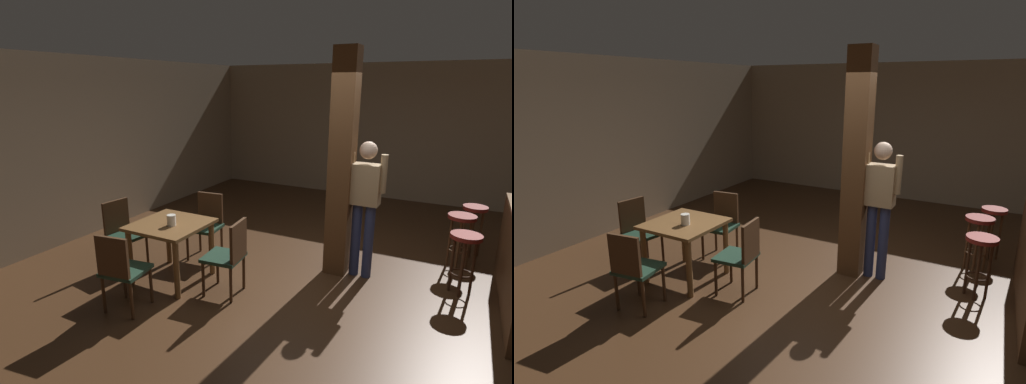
{
  "view_description": "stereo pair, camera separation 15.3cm",
  "coord_description": "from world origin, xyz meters",
  "views": [
    {
      "loc": [
        1.32,
        -4.17,
        2.37
      ],
      "look_at": [
        -0.89,
        0.02,
        1.09
      ],
      "focal_mm": 28.0,
      "sensor_mm": 36.0,
      "label": 1
    },
    {
      "loc": [
        1.46,
        -4.1,
        2.37
      ],
      "look_at": [
        -0.89,
        0.02,
        1.09
      ],
      "focal_mm": 28.0,
      "sensor_mm": 36.0,
      "label": 2
    }
  ],
  "objects": [
    {
      "name": "napkin_cup",
      "position": [
        -1.67,
        -0.68,
        0.81
      ],
      "size": [
        0.11,
        0.11,
        0.13
      ],
      "primitive_type": "cylinder",
      "color": "silver",
      "rests_on": "dining_table"
    },
    {
      "name": "chair_north",
      "position": [
        -1.75,
        0.16,
        0.51
      ],
      "size": [
        0.46,
        0.46,
        0.89
      ],
      "color": "#1E3828",
      "rests_on": "ground_plane"
    },
    {
      "name": "wall_back",
      "position": [
        0.0,
        4.5,
        1.4
      ],
      "size": [
        8.0,
        0.1,
        2.8
      ],
      "primitive_type": "cube",
      "color": "gray",
      "rests_on": "ground_plane"
    },
    {
      "name": "chair_west",
      "position": [
        -2.54,
        -0.63,
        0.51
      ],
      "size": [
        0.47,
        0.47,
        0.89
      ],
      "color": "#1E3828",
      "rests_on": "ground_plane"
    },
    {
      "name": "ground_plane",
      "position": [
        0.0,
        0.0,
        0.0
      ],
      "size": [
        10.8,
        10.8,
        0.0
      ],
      "primitive_type": "plane",
      "color": "#422816"
    },
    {
      "name": "bar_stool_near",
      "position": [
        1.46,
        0.68,
        0.54
      ],
      "size": [
        0.34,
        0.34,
        0.73
      ],
      "color": "maroon",
      "rests_on": "ground_plane"
    },
    {
      "name": "bar_stool_mid",
      "position": [
        1.4,
        1.42,
        0.55
      ],
      "size": [
        0.35,
        0.35,
        0.73
      ],
      "color": "maroon",
      "rests_on": "ground_plane"
    },
    {
      "name": "standing_person",
      "position": [
        0.31,
        0.58,
        1.0
      ],
      "size": [
        0.47,
        0.22,
        1.72
      ],
      "color": "tan",
      "rests_on": "ground_plane"
    },
    {
      "name": "chair_east",
      "position": [
        -0.91,
        -0.6,
        0.51
      ],
      "size": [
        0.46,
        0.46,
        0.89
      ],
      "color": "#1E3828",
      "rests_on": "ground_plane"
    },
    {
      "name": "chair_south",
      "position": [
        -1.71,
        -1.46,
        0.51
      ],
      "size": [
        0.48,
        0.48,
        0.89
      ],
      "color": "#1E3828",
      "rests_on": "ground_plane"
    },
    {
      "name": "dining_table",
      "position": [
        -1.74,
        -0.62,
        0.6
      ],
      "size": [
        0.85,
        0.85,
        0.74
      ],
      "color": "brown",
      "rests_on": "ground_plane"
    },
    {
      "name": "bar_stool_far",
      "position": [
        1.55,
        1.94,
        0.54
      ],
      "size": [
        0.32,
        0.32,
        0.73
      ],
      "color": "maroon",
      "rests_on": "ground_plane"
    },
    {
      "name": "pillar",
      "position": [
        0.01,
        0.56,
        1.4
      ],
      "size": [
        0.28,
        0.28,
        2.8
      ],
      "primitive_type": "cube",
      "color": "brown",
      "rests_on": "ground_plane"
    },
    {
      "name": "wall_left",
      "position": [
        -4.0,
        0.0,
        1.4
      ],
      "size": [
        0.1,
        9.0,
        2.8
      ],
      "primitive_type": "cube",
      "color": "gray",
      "rests_on": "ground_plane"
    }
  ]
}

